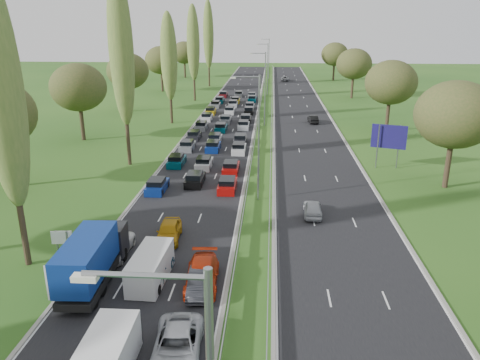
# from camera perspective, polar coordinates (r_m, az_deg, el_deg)

# --- Properties ---
(ground) EXTENTS (260.00, 260.00, 0.00)m
(ground) POSITION_cam_1_polar(r_m,az_deg,el_deg) (81.41, 3.02, 6.94)
(ground) COLOR #244F18
(ground) RESTS_ON ground
(near_carriageway) EXTENTS (10.50, 215.00, 0.04)m
(near_carriageway) POSITION_cam_1_polar(r_m,az_deg,el_deg) (84.22, -1.58, 7.35)
(near_carriageway) COLOR black
(near_carriageway) RESTS_ON ground
(far_carriageway) EXTENTS (10.50, 215.00, 0.04)m
(far_carriageway) POSITION_cam_1_polar(r_m,az_deg,el_deg) (84.04, 7.70, 7.16)
(far_carriageway) COLOR black
(far_carriageway) RESTS_ON ground
(central_reservation) EXTENTS (2.36, 215.00, 0.32)m
(central_reservation) POSITION_cam_1_polar(r_m,az_deg,el_deg) (83.75, 3.06, 7.65)
(central_reservation) COLOR gray
(central_reservation) RESTS_ON ground
(lamp_columns) EXTENTS (0.18, 140.18, 12.00)m
(lamp_columns) POSITION_cam_1_polar(r_m,az_deg,el_deg) (78.43, 3.07, 10.94)
(lamp_columns) COLOR gray
(lamp_columns) RESTS_ON ground
(poplar_row) EXTENTS (2.80, 127.80, 22.44)m
(poplar_row) POSITION_cam_1_polar(r_m,az_deg,el_deg) (70.14, -10.63, 15.00)
(poplar_row) COLOR #2D2116
(poplar_row) RESTS_ON ground
(woodland_left) EXTENTS (8.00, 166.00, 11.10)m
(woodland_left) POSITION_cam_1_polar(r_m,az_deg,el_deg) (68.76, -20.19, 10.19)
(woodland_left) COLOR #2D2116
(woodland_left) RESTS_ON ground
(woodland_right) EXTENTS (8.00, 153.00, 11.10)m
(woodland_right) POSITION_cam_1_polar(r_m,az_deg,el_deg) (69.44, 19.51, 10.34)
(woodland_right) COLOR #2D2116
(woodland_right) RESTS_ON ground
(traffic_queue_fill) EXTENTS (9.06, 69.62, 0.80)m
(traffic_queue_fill) POSITION_cam_1_polar(r_m,az_deg,el_deg) (79.30, -1.92, 6.96)
(traffic_queue_fill) COLOR navy
(traffic_queue_fill) RESTS_ON ground
(near_car_2) EXTENTS (2.23, 4.84, 1.34)m
(near_car_2) POSITION_cam_1_polar(r_m,az_deg,el_deg) (36.02, -15.25, -7.94)
(near_car_2) COLOR white
(near_car_2) RESTS_ON near_carriageway
(near_car_7) EXTENTS (2.15, 4.81, 1.37)m
(near_car_7) POSITION_cam_1_polar(r_m,az_deg,el_deg) (32.64, -10.40, -10.45)
(near_car_7) COLOR #053350
(near_car_7) RESTS_ON near_carriageway
(near_car_8) EXTENTS (2.07, 4.51, 1.50)m
(near_car_8) POSITION_cam_1_polar(r_m,az_deg,el_deg) (37.61, -8.67, -6.17)
(near_car_8) COLOR #B27C0B
(near_car_8) RESTS_ON near_carriageway
(near_car_9) EXTENTS (1.65, 4.20, 1.36)m
(near_car_9) POSITION_cam_1_polar(r_m,az_deg,el_deg) (30.69, -4.89, -12.21)
(near_car_9) COLOR black
(near_car_9) RESTS_ON near_carriageway
(near_car_10) EXTENTS (2.85, 5.49, 1.48)m
(near_car_10) POSITION_cam_1_polar(r_m,az_deg,el_deg) (25.45, -7.69, -19.46)
(near_car_10) COLOR #9EA1A7
(near_car_10) RESTS_ON near_carriageway
(near_car_11) EXTENTS (2.39, 5.26, 1.49)m
(near_car_11) POSITION_cam_1_polar(r_m,az_deg,el_deg) (31.32, -4.65, -11.38)
(near_car_11) COLOR #AE270A
(near_car_11) RESTS_ON near_carriageway
(far_car_0) EXTENTS (1.69, 3.98, 1.34)m
(far_car_0) POSITION_cam_1_polar(r_m,az_deg,el_deg) (42.31, 8.85, -3.42)
(far_car_0) COLOR #A7ABB1
(far_car_0) RESTS_ON far_carriageway
(far_car_1) EXTENTS (1.73, 4.10, 1.32)m
(far_car_1) POSITION_cam_1_polar(r_m,az_deg,el_deg) (82.25, 8.89, 7.34)
(far_car_1) COLOR black
(far_car_1) RESTS_ON far_carriageway
(far_car_2) EXTENTS (2.58, 5.12, 1.39)m
(far_car_2) POSITION_cam_1_polar(r_m,az_deg,el_deg) (143.62, 5.54, 12.22)
(far_car_2) COLOR slate
(far_car_2) RESTS_ON far_carriageway
(blue_lorry) EXTENTS (2.31, 8.33, 3.52)m
(blue_lorry) POSITION_cam_1_polar(r_m,az_deg,el_deg) (32.38, -17.50, -9.03)
(blue_lorry) COLOR black
(blue_lorry) RESTS_ON near_carriageway
(white_van_front) EXTENTS (2.12, 5.40, 2.17)m
(white_van_front) POSITION_cam_1_polar(r_m,az_deg,el_deg) (24.92, -15.90, -20.02)
(white_van_front) COLOR silver
(white_van_front) RESTS_ON near_carriageway
(white_van_rear) EXTENTS (2.00, 5.10, 2.05)m
(white_van_rear) POSITION_cam_1_polar(r_m,az_deg,el_deg) (32.23, -10.76, -10.18)
(white_van_rear) COLOR silver
(white_van_rear) RESTS_ON near_carriageway
(info_sign) EXTENTS (1.50, 0.28, 2.10)m
(info_sign) POSITION_cam_1_polar(r_m,az_deg,el_deg) (36.69, -20.87, -6.87)
(info_sign) COLOR gray
(info_sign) RESTS_ON ground
(direction_sign) EXTENTS (3.84, 1.33, 5.20)m
(direction_sign) POSITION_cam_1_polar(r_m,az_deg,el_deg) (57.53, 17.68, 4.83)
(direction_sign) COLOR gray
(direction_sign) RESTS_ON ground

